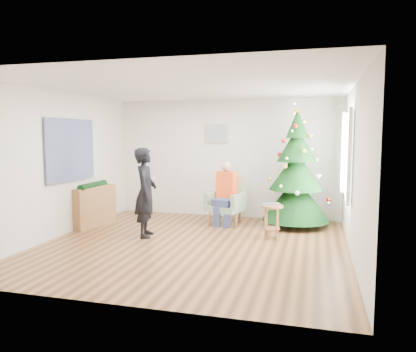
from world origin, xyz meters
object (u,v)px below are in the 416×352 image
(stool, at_px, (272,221))
(armchair, at_px, (227,207))
(console, at_px, (93,206))
(christmas_tree, at_px, (296,173))
(standing_man, at_px, (146,192))

(stool, distance_m, armchair, 1.39)
(stool, bearing_deg, console, 179.40)
(stool, bearing_deg, armchair, 137.26)
(christmas_tree, height_order, console, christmas_tree)
(armchair, height_order, console, armchair)
(armchair, distance_m, standing_man, 1.88)
(standing_man, distance_m, console, 1.48)
(christmas_tree, xyz_separation_m, stool, (-0.36, -1.08, -0.78))
(armchair, bearing_deg, christmas_tree, 22.73)
(standing_man, xyz_separation_m, console, (-1.35, 0.48, -0.40))
(stool, height_order, console, console)
(console, bearing_deg, standing_man, -5.98)
(stool, xyz_separation_m, armchair, (-1.02, 0.94, 0.05))
(armchair, relative_size, standing_man, 0.61)
(stool, bearing_deg, christmas_tree, 71.62)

